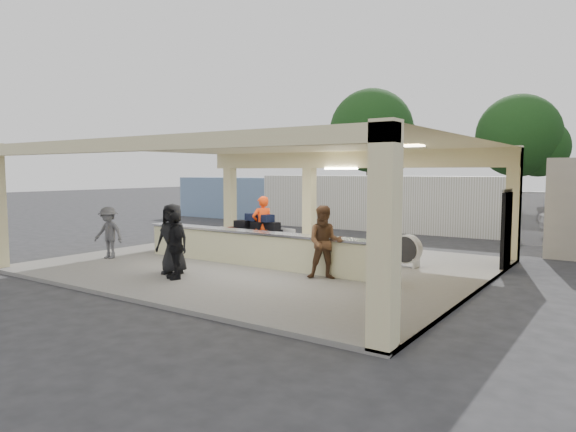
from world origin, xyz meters
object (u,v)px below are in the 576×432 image
Objects in this scene: container_white at (379,203)px; container_blue at (249,198)px; luggage_cart at (256,232)px; passenger_a at (325,242)px; drum_fan at (407,250)px; baggage_handler at (262,225)px; passenger_d at (173,239)px; passenger_c at (108,233)px; baggage_counter at (256,248)px; passenger_b at (175,246)px.

container_white is 1.28× the size of container_blue.
passenger_a is at bearing -13.89° from luggage_cart.
baggage_handler reaches higher than drum_fan.
luggage_cart is 4.98m from drum_fan.
luggage_cart is 4.43m from passenger_a.
passenger_d is (0.24, -3.82, 0.22)m from luggage_cart.
drum_fan is 0.10× the size of container_blue.
passenger_d is (-0.08, -3.77, -0.02)m from baggage_handler.
passenger_d reaches higher than passenger_c.
luggage_cart is at bearing 121.82° from passenger_a.
container_white is at bearing 105.74° from luggage_cart.
passenger_d reaches higher than passenger_a.
container_blue is at bearing 107.48° from passenger_d.
passenger_a is at bearing -11.08° from baggage_counter.
passenger_d is 13.55m from container_white.
container_blue is (-5.55, 13.81, 0.31)m from passenger_c.
luggage_cart is 2.77× the size of drum_fan.
baggage_counter is 2.67m from passenger_b.
passenger_b is 0.68m from passenger_d.
baggage_handler is 0.16× the size of container_white.
luggage_cart is 0.21× the size of container_white.
baggage_handler reaches higher than passenger_d.
passenger_d is at bearing 165.86° from passenger_b.
drum_fan is at bearing -63.02° from container_white.
passenger_b is at bearing -175.07° from passenger_a.
drum_fan is 0.08× the size of container_white.
luggage_cart is (-1.31, 1.65, 0.22)m from baggage_counter.
container_white is (-0.84, 13.96, 0.35)m from passenger_b.
baggage_handler is at bearing 5.69° from luggage_cart.
baggage_handler is (-4.63, -0.63, 0.46)m from drum_fan.
baggage_counter is 2.12m from luggage_cart.
baggage_counter is 3.25× the size of luggage_cart.
passenger_c is at bearing -147.58° from drum_fan.
passenger_b is at bearing -52.99° from passenger_d.
luggage_cart is 3.84m from passenger_d.
luggage_cart is at bearing 124.50° from passenger_b.
baggage_handler reaches higher than baggage_counter.
baggage_handler is at bearing -89.48° from container_white.
passenger_a reaches higher than passenger_c.
passenger_a is 17.87m from container_blue.
passenger_d is at bearing -57.22° from container_blue.
baggage_counter is 4.93× the size of passenger_b.
baggage_counter is 4.34× the size of baggage_handler.
container_blue is at bearing -107.19° from baggage_handler.
container_blue reaches higher than passenger_a.
container_white is (-5.03, 9.15, 0.69)m from drum_fan.
passenger_b is 0.18× the size of container_blue.
baggage_handler is at bearing 74.24° from passenger_d.
passenger_c is (-8.12, -3.86, 0.31)m from drum_fan.
container_white is at bearing 79.33° from passenger_a.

